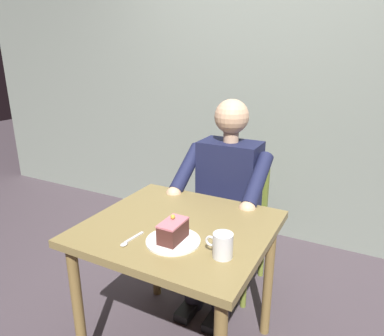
# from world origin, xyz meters

# --- Properties ---
(cafe_rear_panel) EXTENTS (6.40, 0.12, 3.00)m
(cafe_rear_panel) POSITION_xyz_m (0.00, -1.52, 1.50)
(cafe_rear_panel) COLOR gray
(cafe_rear_panel) RESTS_ON ground
(dining_table) EXTENTS (0.84, 0.77, 0.73)m
(dining_table) POSITION_xyz_m (0.00, 0.00, 0.63)
(dining_table) COLOR olive
(dining_table) RESTS_ON ground
(chair) EXTENTS (0.42, 0.42, 0.88)m
(chair) POSITION_xyz_m (0.00, -0.72, 0.48)
(chair) COLOR olive
(chair) RESTS_ON ground
(seated_person) EXTENTS (0.53, 0.58, 1.24)m
(seated_person) POSITION_xyz_m (-0.00, -0.55, 0.64)
(seated_person) COLOR #1A1E3E
(seated_person) RESTS_ON ground
(dessert_plate) EXTENTS (0.23, 0.23, 0.01)m
(dessert_plate) POSITION_xyz_m (-0.06, 0.15, 0.74)
(dessert_plate) COLOR white
(dessert_plate) RESTS_ON dining_table
(cake_slice) EXTENTS (0.08, 0.14, 0.11)m
(cake_slice) POSITION_xyz_m (-0.06, 0.15, 0.78)
(cake_slice) COLOR #4A251F
(cake_slice) RESTS_ON dessert_plate
(coffee_cup) EXTENTS (0.11, 0.08, 0.10)m
(coffee_cup) POSITION_xyz_m (-0.29, 0.15, 0.78)
(coffee_cup) COLOR silver
(coffee_cup) RESTS_ON dining_table
(dessert_spoon) EXTENTS (0.03, 0.14, 0.01)m
(dessert_spoon) POSITION_xyz_m (0.11, 0.23, 0.73)
(dessert_spoon) COLOR silver
(dessert_spoon) RESTS_ON dining_table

